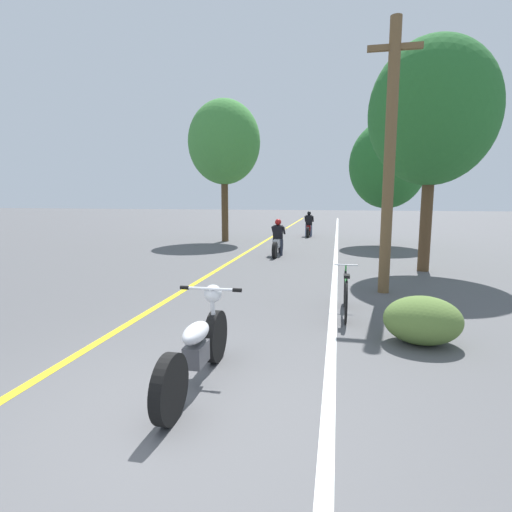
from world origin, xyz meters
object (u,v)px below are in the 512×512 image
Objects in this scene: roadside_tree_right_near at (433,113)px; bicycle_parked at (346,293)px; roadside_tree_left at (224,143)px; motorcycle_rider_lead at (278,241)px; utility_pole at (390,157)px; motorcycle_rider_far at (309,227)px; roadside_tree_right_far at (388,165)px; motorcycle_foreground at (198,347)px.

bicycle_parked is at bearing -115.14° from roadside_tree_right_near.
bicycle_parked is (5.44, -11.09, -4.19)m from roadside_tree_left.
roadside_tree_right_near is 3.10× the size of motorcycle_rider_lead.
utility_pole is 0.88× the size of roadside_tree_left.
utility_pole is 2.91× the size of motorcycle_rider_far.
roadside_tree_right_far is at bearing 83.88° from utility_pole.
motorcycle_rider_lead reaches higher than bicycle_parked.
roadside_tree_right_near is at bearing -86.20° from roadside_tree_right_far.
motorcycle_rider_far is (-0.02, 17.41, 0.07)m from motorcycle_foreground.
motorcycle_foreground is 1.07× the size of motorcycle_rider_far.
motorcycle_foreground is (-3.94, -7.98, -3.93)m from roadside_tree_right_near.
roadside_tree_right_near is 3.01× the size of motorcycle_foreground.
roadside_tree_right_near is 3.61× the size of bicycle_parked.
roadside_tree_right_far is at bearing 76.08° from motorcycle_foreground.
utility_pole is at bearing 63.21° from motorcycle_foreground.
motorcycle_rider_far is at bearing 90.06° from motorcycle_foreground.
roadside_tree_left is (-6.30, 9.20, 1.62)m from utility_pole.
roadside_tree_right_near is at bearing 63.69° from motorcycle_foreground.
motorcycle_rider_far is at bearing 96.78° from bicycle_parked.
roadside_tree_left reaches higher than motorcycle_rider_lead.
roadside_tree_left is (-7.29, -0.00, 1.11)m from roadside_tree_right_far.
motorcycle_rider_far is at bearing 40.24° from roadside_tree_left.
bicycle_parked is (1.70, -14.26, -0.12)m from motorcycle_rider_far.
roadside_tree_right_near reaches higher than motorcycle_rider_lead.
utility_pole is at bearing -115.47° from roadside_tree_right_near.
roadside_tree_right_near is at bearing 64.53° from utility_pole.
motorcycle_rider_lead is (-3.16, 5.15, -2.46)m from utility_pole.
utility_pole is 1.07× the size of roadside_tree_right_far.
roadside_tree_right_far reaches higher than motorcycle_foreground.
roadside_tree_left is at bearing -180.00° from roadside_tree_right_far.
roadside_tree_right_near is at bearing -39.08° from roadside_tree_left.
utility_pole is 6.52m from motorcycle_rider_lead.
motorcycle_foreground is at bearing -89.94° from motorcycle_rider_far.
roadside_tree_left is 6.38m from motorcycle_rider_far.
motorcycle_rider_lead is (-4.14, -4.05, -2.96)m from roadside_tree_right_far.
motorcycle_rider_far is at bearing 85.28° from motorcycle_rider_lead.
motorcycle_foreground is (-2.54, -5.03, -2.52)m from utility_pole.
roadside_tree_right_far is at bearing 93.80° from roadside_tree_right_near.
roadside_tree_right_far reaches higher than motorcycle_rider_lead.
motorcycle_rider_lead is 7.25m from motorcycle_rider_far.
motorcycle_rider_lead is at bearing 93.44° from motorcycle_foreground.
roadside_tree_right_near is at bearing -25.83° from motorcycle_rider_lead.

